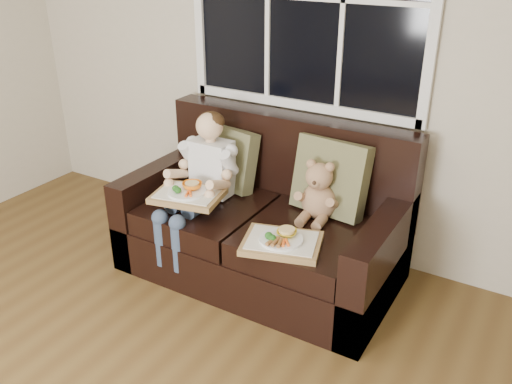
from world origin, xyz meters
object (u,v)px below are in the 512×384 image
Objects in this scene: tray_right at (282,242)px; loveseat at (265,226)px; teddy_bear at (318,195)px; tray_left at (188,194)px; child at (203,173)px.

loveseat is at bearing 113.72° from tray_right.
loveseat reaches higher than tray_right.
teddy_bear is (0.34, 0.04, 0.29)m from loveseat.
tray_left is at bearing -158.75° from teddy_bear.
loveseat is 0.45m from teddy_bear.
child is at bearing -172.14° from teddy_bear.
tray_left reaches higher than tray_right.
tray_right is (0.70, -0.25, -0.16)m from child.
loveseat is at bearing -177.57° from teddy_bear.
loveseat reaches higher than tray_left.
tray_right is at bearing -49.56° from loveseat.
tray_right is (0.68, -0.07, -0.10)m from tray_left.
tray_left is at bearing -140.71° from loveseat.
teddy_bear is at bearing 70.00° from tray_right.
child reaches higher than tray_left.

